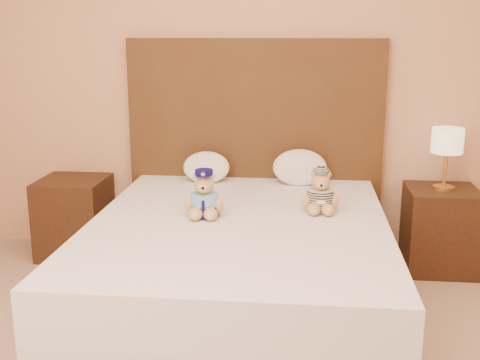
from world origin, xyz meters
name	(u,v)px	position (x,y,z in m)	size (l,w,h in m)	color
bed	(239,268)	(0.00, 1.20, 0.28)	(1.60, 2.00, 0.55)	white
headboard	(254,149)	(0.00, 2.21, 0.75)	(1.75, 0.08, 1.50)	#472D15
nightstand_left	(74,217)	(-1.25, 2.00, 0.28)	(0.45, 0.45, 0.55)	#351E11
nightstand_right	(440,229)	(1.25, 2.00, 0.28)	(0.45, 0.45, 0.55)	#351E11
lamp	(447,144)	(1.25, 2.00, 0.85)	(0.20, 0.20, 0.40)	gold
teddy_police	(204,193)	(-0.20, 1.25, 0.68)	(0.23, 0.22, 0.26)	tan
teddy_prisoner	(320,191)	(0.44, 1.40, 0.67)	(0.22, 0.21, 0.24)	tan
pillow_left	(206,166)	(-0.31, 2.03, 0.66)	(0.32, 0.20, 0.22)	white
pillow_right	(300,166)	(0.32, 2.03, 0.68)	(0.36, 0.23, 0.25)	white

